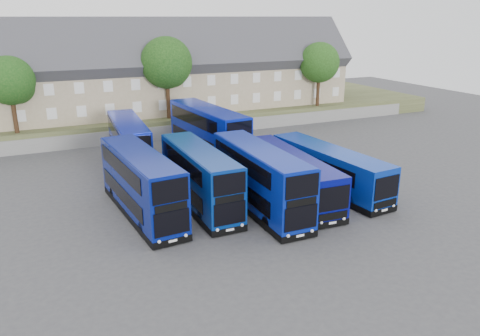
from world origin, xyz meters
The scene contains 15 objects.
ground centered at (0.00, 0.00, 0.00)m, with size 120.00×120.00×0.00m, color #404045.
retaining_wall centered at (0.00, 24.00, 0.75)m, with size 70.00×0.40×1.50m, color slate.
earth_bank centered at (0.00, 34.00, 1.00)m, with size 80.00×20.00×2.00m, color #444A2A.
terrace_row centered at (0.00, 30.00, 6.60)m, with size 54.00×10.40×11.20m.
dd_front_left centered at (-6.28, 3.97, 2.19)m, with size 3.50×11.37×4.45m.
dd_front_mid centered at (-2.11, 3.76, 2.11)m, with size 2.53×10.82×4.29m.
dd_front_right centered at (1.56, 1.46, 2.21)m, with size 2.70×11.34×4.50m.
dd_rear_left centered at (-4.74, 15.33, 2.12)m, with size 3.18×11.00×4.32m.
dd_rear_right centered at (2.97, 15.31, 2.39)m, with size 3.97×12.42×4.86m.
coach_east_a centered at (4.75, 2.70, 1.65)m, with size 3.24×12.46×3.37m.
coach_east_b centered at (8.40, 2.84, 1.63)m, with size 3.65×12.36×3.33m.
tree_west centered at (-13.85, 25.10, 7.05)m, with size 4.80×4.80×7.65m.
tree_mid centered at (2.15, 25.60, 8.07)m, with size 5.76×5.76×9.18m.
tree_east centered at (22.15, 25.10, 7.39)m, with size 5.12×5.12×8.16m.
tree_far centered at (28.15, 32.10, 7.73)m, with size 5.44×5.44×8.67m.
Camera 1 is at (-12.69, -26.27, 13.24)m, focal length 35.00 mm.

